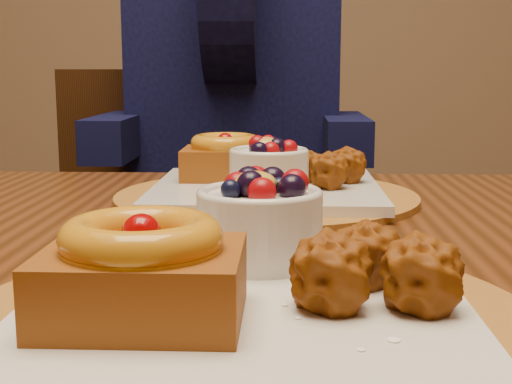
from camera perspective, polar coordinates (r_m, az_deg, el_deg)
dining_table at (r=0.71m, az=0.29°, el=-10.15°), size 1.60×0.90×0.76m
place_setting_near at (r=0.47m, az=-1.11°, el=-7.16°), size 0.38×0.38×0.09m
place_setting_far at (r=0.89m, az=0.64°, el=0.92°), size 0.38×0.38×0.09m
chair_far at (r=1.52m, az=-7.10°, el=-5.84°), size 0.53×0.53×0.92m
diner at (r=1.51m, az=-1.72°, el=9.76°), size 0.52×0.50×0.86m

